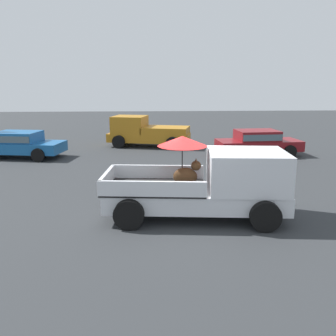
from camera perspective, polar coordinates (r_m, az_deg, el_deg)
name	(u,v)px	position (r m, az deg, el deg)	size (l,w,h in m)	color
ground_plane	(195,216)	(10.32, 4.35, -7.70)	(80.00, 80.00, 0.00)	#2D3033
pickup_truck_main	(212,183)	(10.05, 7.10, -2.43)	(5.21, 2.66, 2.28)	black
pickup_truck_red	(146,132)	(21.56, -3.58, 5.79)	(5.10, 3.08, 1.80)	black
parked_sedan_near	(258,141)	(19.35, 14.14, 4.15)	(4.42, 2.22, 1.33)	black
parked_sedan_far	(19,143)	(19.70, -22.64, 3.68)	(4.54, 2.52, 1.33)	black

